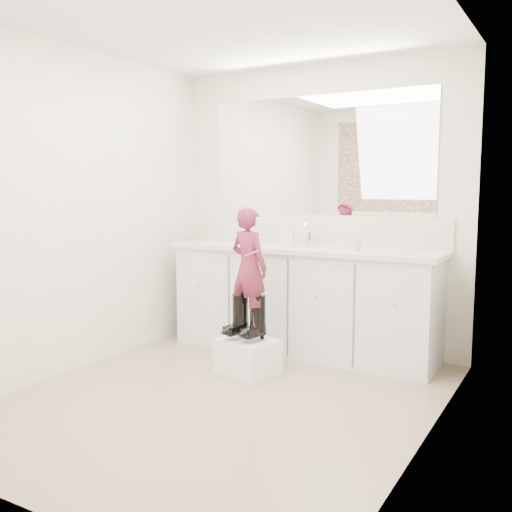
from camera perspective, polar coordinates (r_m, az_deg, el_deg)
The scene contains 19 objects.
floor at distance 3.85m, azimuth -3.44°, elevation -14.01°, with size 3.00×3.00×0.00m, color #826A55.
ceiling at distance 3.74m, azimuth -3.73°, elevation 22.80°, with size 3.00×3.00×0.00m, color white.
wall_back at distance 4.92m, azimuth 6.15°, elevation 4.82°, with size 2.60×2.60×0.00m, color beige.
wall_front at distance 2.50m, azimuth -22.99°, elevation 2.39°, with size 2.60×2.60×0.00m, color beige.
wall_left at distance 4.45m, azimuth -17.70°, elevation 4.33°, with size 3.00×3.00×0.00m, color beige.
wall_right at distance 3.08m, azimuth 17.04°, elevation 3.38°, with size 3.00×3.00×0.00m, color beige.
vanity_cabinet at distance 4.76m, azimuth 4.69°, elevation -4.62°, with size 2.20×0.55×0.85m, color silver.
countertop at distance 4.68m, azimuth 4.66°, elevation 0.69°, with size 2.28×0.58×0.04m, color beige.
backsplash at distance 4.92m, azimuth 6.05°, elevation 2.66°, with size 2.28×0.03×0.25m, color beige.
mirror at distance 4.92m, azimuth 6.16°, elevation 9.95°, with size 2.00×0.02×1.00m, color white.
dot_panel at distance 2.51m, azimuth -23.29°, elevation 12.69°, with size 2.00×0.01×1.20m, color #472819.
faucet at distance 4.82m, azimuth 5.51°, elevation 1.70°, with size 0.08×0.08×0.10m, color silver.
cup at distance 4.45m, azimuth 10.02°, elevation 1.11°, with size 0.09×0.09×0.09m, color beige.
soap_bottle at distance 4.71m, azimuth 3.36°, elevation 2.02°, with size 0.08×0.08×0.17m, color silver.
step_stool at distance 4.28m, azimuth -0.85°, elevation -10.01°, with size 0.40×0.34×0.26m, color white.
boot_left at distance 4.26m, azimuth -1.58°, elevation -5.97°, with size 0.12×0.22×0.34m, color black, non-canonical shape.
boot_right at distance 4.19m, azimuth 0.18°, elevation -6.20°, with size 0.12×0.22×0.34m, color black, non-canonical shape.
toddler at distance 4.16m, azimuth -0.72°, elevation -1.11°, with size 0.32×0.21×0.88m, color #B23662.
toothbrush at distance 4.04m, azimuth -0.45°, elevation 0.26°, with size 0.01×0.01×0.14m, color #EC5C91.
Camera 1 is at (1.99, -3.00, 1.37)m, focal length 40.00 mm.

